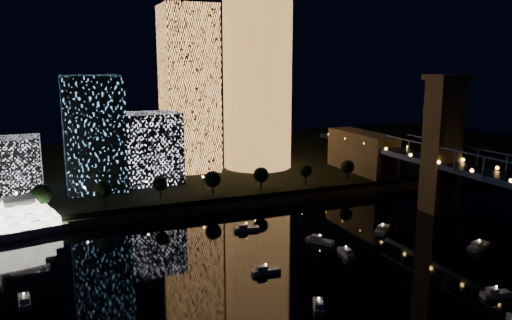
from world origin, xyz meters
The scene contains 9 objects.
ground centered at (0.00, 0.00, 0.00)m, with size 520.00×520.00×0.00m, color black.
far_bank centered at (0.00, 160.00, 2.50)m, with size 420.00×160.00×5.00m, color black.
seawall centered at (0.00, 82.00, 1.50)m, with size 420.00×6.00×3.00m, color #6B5E4C.
tower_cylindrical centered at (25.12, 128.36, 48.76)m, with size 34.00×34.00×87.27m.
tower_rectangular centered at (-6.48, 133.10, 42.06)m, with size 23.30×23.30×74.12m, color #E69349.
midrise_blocks centered at (-57.65, 117.54, 22.29)m, with size 98.75×33.64×44.30m.
motorboats centered at (-3.88, 13.75, 0.81)m, with size 129.52×83.99×2.78m.
esplanade_trees centered at (-40.02, 88.00, 10.47)m, with size 166.16×6.83×8.91m.
street_lamps centered at (-34.00, 94.00, 9.02)m, with size 132.70×0.70×5.65m.
Camera 1 is at (-64.60, -89.06, 54.08)m, focal length 35.00 mm.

